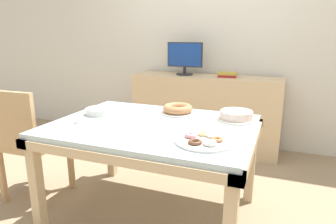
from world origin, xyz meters
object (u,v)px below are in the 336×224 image
(computer_monitor, at_px, (185,59))
(pastry_platter, at_px, (204,140))
(tealight_near_cakes, at_px, (77,122))
(tealight_centre, at_px, (96,107))
(chair, at_px, (27,140))
(book_stack, at_px, (227,75))
(plate_stack, at_px, (99,111))
(tealight_left_edge, at_px, (114,109))
(cake_golden_bundt, at_px, (178,109))
(cake_chocolate_round, at_px, (236,116))

(computer_monitor, xyz_separation_m, pastry_platter, (0.71, -1.75, -0.32))
(tealight_near_cakes, height_order, tealight_centre, same)
(chair, height_order, book_stack, chair)
(plate_stack, height_order, tealight_centre, plate_stack)
(tealight_left_edge, bearing_deg, tealight_near_cakes, -96.53)
(tealight_near_cakes, bearing_deg, tealight_centre, 107.53)
(cake_golden_bundt, bearing_deg, tealight_left_edge, -170.12)
(pastry_platter, distance_m, tealight_near_cakes, 0.94)
(tealight_near_cakes, xyz_separation_m, tealight_left_edge, (0.05, 0.42, 0.00))
(cake_chocolate_round, bearing_deg, chair, -163.71)
(pastry_platter, height_order, plate_stack, plate_stack)
(chair, distance_m, plate_stack, 0.63)
(book_stack, xyz_separation_m, pastry_platter, (0.20, -1.75, -0.16))
(book_stack, relative_size, tealight_centre, 5.50)
(tealight_left_edge, bearing_deg, cake_chocolate_round, 3.97)
(cake_chocolate_round, distance_m, plate_stack, 1.06)
(cake_chocolate_round, distance_m, cake_golden_bundt, 0.46)
(cake_golden_bundt, xyz_separation_m, plate_stack, (-0.57, -0.24, -0.01))
(tealight_centre, bearing_deg, computer_monitor, 74.21)
(tealight_centre, bearing_deg, cake_golden_bundt, 8.20)
(plate_stack, height_order, tealight_left_edge, plate_stack)
(cake_chocolate_round, relative_size, cake_golden_bundt, 1.03)
(book_stack, height_order, plate_stack, book_stack)
(tealight_near_cakes, bearing_deg, cake_chocolate_round, 25.16)
(cake_chocolate_round, height_order, cake_golden_bundt, same)
(book_stack, distance_m, tealight_centre, 1.57)
(tealight_near_cakes, bearing_deg, pastry_platter, -2.93)
(cake_golden_bundt, distance_m, tealight_near_cakes, 0.77)
(tealight_near_cakes, bearing_deg, chair, 176.80)
(cake_chocolate_round, bearing_deg, book_stack, 103.83)
(cake_chocolate_round, height_order, tealight_near_cakes, cake_chocolate_round)
(cake_golden_bundt, relative_size, plate_stack, 1.31)
(book_stack, relative_size, cake_chocolate_round, 0.78)
(plate_stack, bearing_deg, cake_golden_bundt, 23.14)
(computer_monitor, distance_m, tealight_near_cakes, 1.75)
(cake_chocolate_round, height_order, plate_stack, cake_chocolate_round)
(computer_monitor, height_order, tealight_centre, computer_monitor)
(chair, bearing_deg, pastry_platter, -3.03)
(book_stack, xyz_separation_m, tealight_near_cakes, (-0.74, -1.71, -0.16))
(pastry_platter, distance_m, plate_stack, 0.99)
(chair, bearing_deg, tealight_left_edge, 33.99)
(book_stack, bearing_deg, pastry_platter, -83.46)
(computer_monitor, height_order, plate_stack, computer_monitor)
(pastry_platter, bearing_deg, tealight_centre, 156.83)
(book_stack, height_order, tealight_left_edge, book_stack)
(plate_stack, xyz_separation_m, tealight_centre, (-0.13, 0.14, -0.01))
(tealight_centre, bearing_deg, book_stack, 56.10)
(pastry_platter, bearing_deg, cake_chocolate_round, 79.62)
(chair, height_order, tealight_near_cakes, chair)
(pastry_platter, xyz_separation_m, tealight_near_cakes, (-0.94, 0.05, -0.00))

